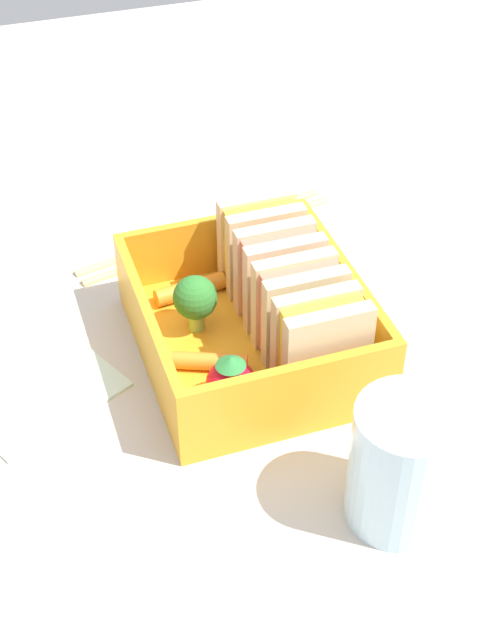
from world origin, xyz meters
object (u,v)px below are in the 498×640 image
at_px(strawberry_far_left, 231,383).
at_px(sandwich_left, 261,244).
at_px(sandwich_center_right, 321,345).
at_px(drinking_glass, 403,465).
at_px(chopstick_pair, 207,232).
at_px(broccoli_floret, 195,299).
at_px(carrot_stick_left, 210,362).
at_px(folded_napkin, 13,367).
at_px(sandwich_center, 299,308).
at_px(carrot_stick_far_left, 190,289).
at_px(sandwich_center_left, 279,275).

bearing_deg(strawberry_far_left, sandwich_left, 152.23).
height_order(sandwich_center_right, drinking_glass, same).
xyz_separation_m(strawberry_far_left, chopstick_pair, (-0.19, 0.04, -0.02)).
height_order(broccoli_floret, drinking_glass, drinking_glass).
bearing_deg(carrot_stick_left, folded_napkin, -114.06).
xyz_separation_m(sandwich_left, drinking_glass, (0.20, 0.01, -0.01)).
bearing_deg(sandwich_center, folded_napkin, -106.05).
height_order(broccoli_floret, strawberry_far_left, broccoli_floret).
bearing_deg(broccoli_floret, chopstick_pair, 160.32).
xyz_separation_m(sandwich_left, broccoli_floret, (0.03, -0.06, -0.01)).
relative_size(sandwich_center, strawberry_far_left, 1.75).
bearing_deg(strawberry_far_left, carrot_stick_far_left, 177.52).
bearing_deg(sandwich_center_left, carrot_stick_left, -57.77).
relative_size(sandwich_left, carrot_stick_far_left, 1.28).
xyz_separation_m(carrot_stick_far_left, strawberry_far_left, (0.11, -0.00, 0.01)).
height_order(sandwich_center_right, chopstick_pair, sandwich_center_right).
relative_size(carrot_stick_far_left, chopstick_pair, 0.23).
xyz_separation_m(sandwich_center, sandwich_center_right, (0.04, 0.00, 0.00)).
height_order(sandwich_center, strawberry_far_left, sandwich_center).
bearing_deg(drinking_glass, sandwich_left, -177.88).
xyz_separation_m(carrot_stick_left, strawberry_far_left, (0.03, 0.00, 0.01)).
bearing_deg(sandwich_center_right, carrot_stick_left, -120.04).
height_order(sandwich_left, broccoli_floret, sandwich_left).
xyz_separation_m(sandwich_center, strawberry_far_left, (0.03, -0.06, -0.02)).
bearing_deg(sandwich_left, sandwich_center, 0.00).
xyz_separation_m(sandwich_center_right, strawberry_far_left, (-0.00, -0.06, -0.02)).
relative_size(sandwich_center, carrot_stick_left, 1.36).
relative_size(chopstick_pair, drinking_glass, 2.78).
bearing_deg(sandwich_left, chopstick_pair, -169.35).
distance_m(sandwich_center, strawberry_far_left, 0.07).
bearing_deg(strawberry_far_left, carrot_stick_left, -173.51).
xyz_separation_m(strawberry_far_left, folded_napkin, (-0.08, -0.12, -0.03)).
bearing_deg(carrot_stick_left, sandwich_center_left, 122.23).
bearing_deg(sandwich_center, sandwich_left, 180.00).
relative_size(sandwich_center, drinking_glass, 0.83).
height_order(sandwich_center_left, sandwich_center_right, same).
bearing_deg(strawberry_far_left, sandwich_center_right, 88.05).
height_order(sandwich_left, sandwich_center_left, same).
distance_m(carrot_stick_far_left, carrot_stick_left, 0.07).
bearing_deg(drinking_glass, sandwich_center_right, -175.47).
bearing_deg(chopstick_pair, sandwich_center_left, 7.44).
bearing_deg(sandwich_center, chopstick_pair, -174.29).
xyz_separation_m(sandwich_center, chopstick_pair, (-0.15, -0.02, -0.04)).
bearing_deg(drinking_glass, folded_napkin, -134.53).
bearing_deg(folded_napkin, carrot_stick_left, 65.94).
height_order(chopstick_pair, drinking_glass, drinking_glass).
distance_m(sandwich_left, broccoli_floret, 0.07).
distance_m(carrot_stick_far_left, folded_napkin, 0.13).
relative_size(sandwich_left, chopstick_pair, 0.30).
xyz_separation_m(sandwich_center_right, carrot_stick_far_left, (-0.11, -0.05, -0.03)).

